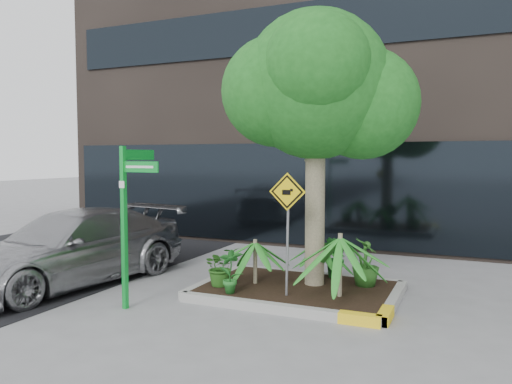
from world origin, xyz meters
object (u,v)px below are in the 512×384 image
at_px(tree, 316,85).
at_px(cattle_sign, 287,213).
at_px(parked_car, 72,247).
at_px(street_sign_post, 128,209).

bearing_deg(tree, cattle_sign, -102.75).
bearing_deg(tree, parked_car, -164.20).
bearing_deg(parked_car, cattle_sign, 14.56).
bearing_deg(parked_car, street_sign_post, -13.13).
bearing_deg(cattle_sign, parked_car, -175.66).
bearing_deg(street_sign_post, parked_car, 163.44).
distance_m(tree, street_sign_post, 3.70).
distance_m(parked_car, cattle_sign, 4.20).
bearing_deg(cattle_sign, tree, 76.60).
distance_m(tree, parked_car, 5.32).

